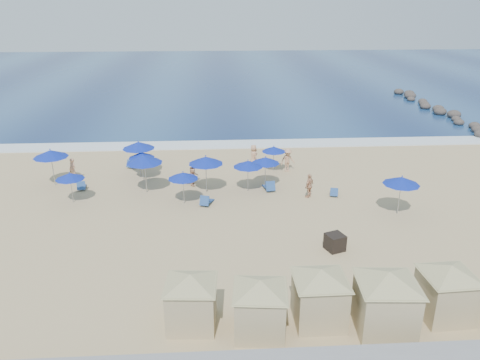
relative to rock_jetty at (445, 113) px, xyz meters
name	(u,v)px	position (x,y,z in m)	size (l,w,h in m)	color
ground	(244,222)	(-24.01, -24.90, -0.36)	(160.00, 160.00, 0.00)	tan
ocean	(222,76)	(-24.01, 30.10, -0.33)	(160.00, 80.00, 0.06)	navy
surf_line	(232,144)	(-24.01, -9.40, -0.32)	(160.00, 2.50, 0.08)	white
rock_jetty	(445,113)	(0.00, 0.00, 0.00)	(2.56, 26.66, 0.96)	#312B29
trash_bin	(335,242)	(-19.53, -28.40, 0.07)	(0.87, 0.87, 0.87)	black
cabana_0	(191,293)	(-26.73, -33.96, 1.11)	(4.08, 4.08, 2.56)	tan
cabana_1	(260,300)	(-24.08, -34.58, 1.13)	(4.14, 4.14, 2.61)	tan
cabana_2	(320,289)	(-21.64, -34.06, 1.17)	(4.27, 4.27, 2.68)	tan
cabana_3	(387,294)	(-19.21, -34.73, 1.31)	(4.64, 4.64, 2.92)	tan
cabana_4	(448,284)	(-16.43, -34.04, 1.15)	(4.21, 4.21, 2.65)	tan
umbrella_0	(51,154)	(-36.87, -18.32, 1.96)	(2.35, 2.35, 2.68)	#A5A8AD
umbrella_1	(70,176)	(-34.80, -21.39, 1.43)	(1.82, 1.82, 2.07)	#A5A8AD
umbrella_2	(138,145)	(-31.15, -16.64, 1.95)	(2.34, 2.34, 2.67)	#A5A8AD
umbrella_3	(144,159)	(-30.28, -20.00, 2.00)	(2.39, 2.39, 2.72)	#A5A8AD
umbrella_4	(141,155)	(-30.84, -17.53, 1.48)	(1.87, 1.87, 2.13)	#A5A8AD
umbrella_5	(206,160)	(-26.24, -20.22, 1.91)	(2.31, 2.31, 2.62)	#A5A8AD
umbrella_6	(183,176)	(-27.66, -21.97, 1.52)	(1.91, 1.91, 2.18)	#A5A8AD
umbrella_7	(266,160)	(-22.18, -19.42, 1.56)	(1.95, 1.95, 2.22)	#A5A8AD
umbrella_8	(248,164)	(-23.45, -20.21, 1.60)	(1.99, 1.99, 2.26)	#A5A8AD
umbrella_9	(274,149)	(-21.24, -16.47, 1.41)	(1.80, 1.80, 2.04)	#A5A8AD
umbrella_10	(402,181)	(-14.63, -24.33, 1.80)	(2.19, 2.19, 2.49)	#A5A8AD
beach_chair_0	(81,186)	(-34.81, -19.20, -0.13)	(0.79, 1.32, 0.68)	#254A8A
beach_chair_1	(133,164)	(-32.01, -14.87, -0.12)	(1.03, 1.37, 0.69)	#254A8A
beach_chair_2	(188,179)	(-27.59, -18.24, -0.12)	(0.84, 1.38, 0.71)	#254A8A
beach_chair_3	(206,201)	(-26.25, -22.29, -0.11)	(0.97, 1.45, 0.73)	#254A8A
beach_chair_4	(269,186)	(-21.98, -20.13, -0.09)	(0.79, 1.47, 0.77)	#254A8A
beach_chair_5	(334,192)	(-17.78, -21.30, -0.14)	(0.78, 1.23, 0.63)	#254A8A
beachgoer_0	(73,170)	(-35.74, -17.65, 0.50)	(0.63, 0.41, 1.72)	tan
beachgoer_1	(194,173)	(-27.12, -18.82, 0.48)	(0.82, 0.64, 1.69)	tan
beachgoer_2	(309,186)	(-19.51, -21.48, 0.45)	(0.96, 0.40, 1.63)	tan
beachgoer_3	(288,160)	(-20.16, -16.47, 0.53)	(1.15, 0.66, 1.78)	tan
beachgoer_4	(253,156)	(-22.65, -15.35, 0.53)	(0.87, 0.56, 1.78)	tan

